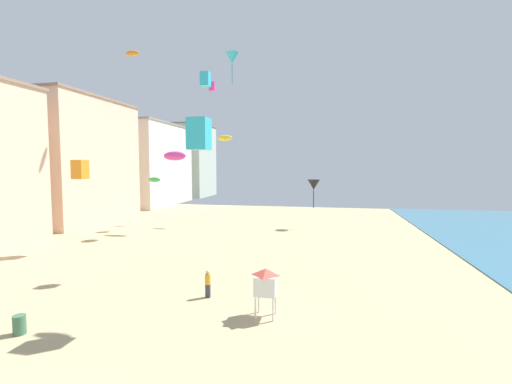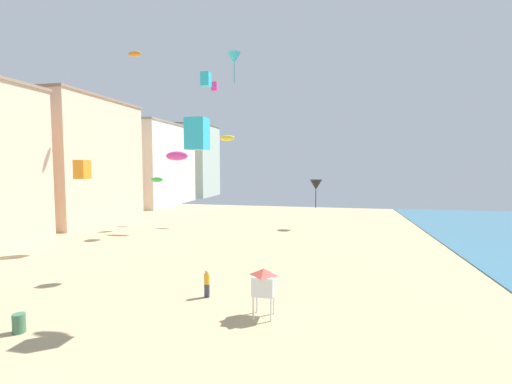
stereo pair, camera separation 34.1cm
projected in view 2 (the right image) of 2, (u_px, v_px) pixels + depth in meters
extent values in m
cube|color=beige|center=(60.00, 162.00, 50.01)|extent=(15.79, 16.94, 16.70)
cube|color=#89715E|center=(58.00, 101.00, 49.37)|extent=(16.11, 17.28, 0.30)
cube|color=silver|center=(142.00, 165.00, 71.38)|extent=(15.34, 19.19, 15.74)
cube|color=gray|center=(141.00, 125.00, 70.77)|extent=(15.64, 19.58, 0.30)
cube|color=#B7C6B2|center=(181.00, 161.00, 89.92)|extent=(16.68, 12.85, 17.62)
cube|color=slate|center=(180.00, 126.00, 89.24)|extent=(17.01, 13.10, 0.30)
cube|color=#383D4C|center=(207.00, 291.00, 20.95)|extent=(0.28, 0.18, 0.80)
cylinder|color=gold|center=(207.00, 279.00, 20.90)|extent=(0.34, 0.34, 0.60)
sphere|color=tan|center=(207.00, 272.00, 20.87)|extent=(0.24, 0.24, 0.24)
cylinder|color=white|center=(253.00, 308.00, 17.87)|extent=(0.10, 0.10, 1.20)
cylinder|color=white|center=(271.00, 310.00, 17.68)|extent=(0.10, 0.10, 1.20)
cylinder|color=white|center=(257.00, 301.00, 18.75)|extent=(0.10, 0.10, 1.20)
cylinder|color=white|center=(274.00, 303.00, 18.56)|extent=(0.10, 0.10, 1.20)
cube|color=white|center=(264.00, 285.00, 18.13)|extent=(1.10, 1.10, 1.00)
pyramid|color=#D14C3D|center=(264.00, 272.00, 18.08)|extent=(1.10, 1.10, 0.35)
cylinder|color=#3D6B4C|center=(19.00, 323.00, 16.50)|extent=(0.56, 0.56, 0.90)
cone|color=#2DB7CC|center=(234.00, 58.00, 41.85)|extent=(1.57, 1.57, 1.28)
cylinder|color=teal|center=(234.00, 73.00, 41.98)|extent=(0.09, 0.09, 2.28)
cube|color=#2DB7CC|center=(197.00, 134.00, 17.75)|extent=(1.01, 1.01, 1.59)
cone|color=black|center=(316.00, 185.00, 43.97)|extent=(1.57, 1.57, 1.28)
cylinder|color=black|center=(316.00, 199.00, 44.10)|extent=(0.09, 0.09, 2.28)
ellipsoid|color=#DB3D9E|center=(177.00, 156.00, 41.57)|extent=(2.77, 0.77, 1.08)
ellipsoid|color=orange|center=(135.00, 54.00, 39.26)|extent=(1.60, 0.45, 0.62)
ellipsoid|color=yellow|center=(227.00, 138.00, 46.42)|extent=(1.98, 0.55, 0.77)
cube|color=#DB3D9E|center=(215.00, 87.00, 45.85)|extent=(0.73, 0.73, 1.14)
cube|color=#2DB7CC|center=(206.00, 79.00, 26.35)|extent=(0.66, 0.66, 1.04)
cube|color=orange|center=(82.00, 169.00, 31.83)|extent=(1.09, 1.09, 1.71)
ellipsoid|color=green|center=(157.00, 180.00, 46.69)|extent=(1.71, 0.48, 0.67)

